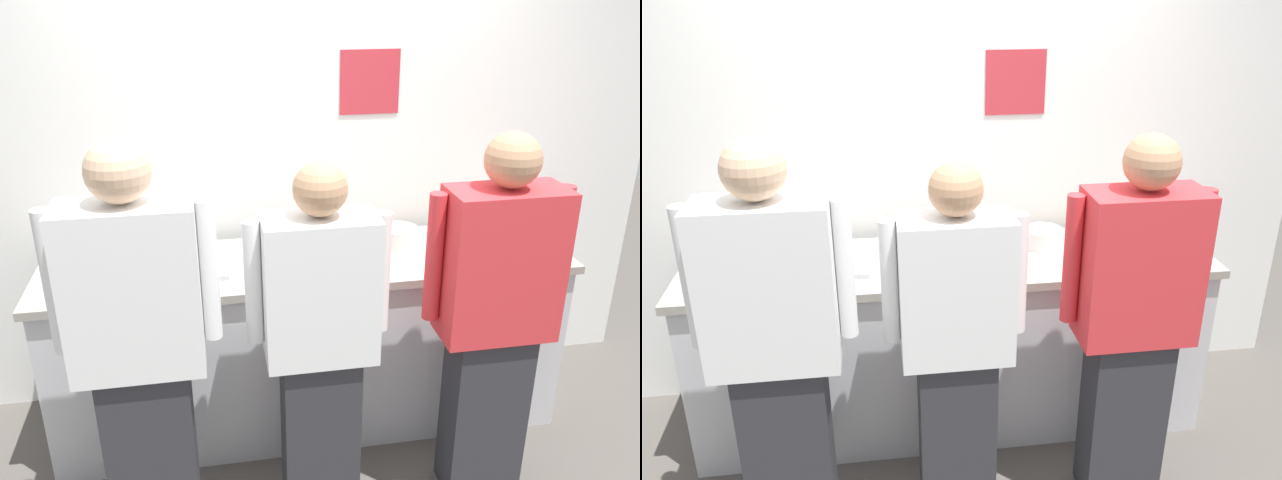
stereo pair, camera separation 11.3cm
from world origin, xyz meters
TOP-DOWN VIEW (x-y plane):
  - ground_plane at (0.00, 0.00)m, footprint 9.00×9.00m
  - wall_back at (0.00, 0.79)m, footprint 4.03×0.11m
  - prep_counter at (0.00, 0.34)m, footprint 2.57×0.64m
  - chef_near_left at (-0.75, -0.31)m, footprint 0.63×0.24m
  - chef_center at (-0.05, -0.25)m, footprint 0.59×0.24m
  - chef_far_right at (0.69, -0.27)m, footprint 0.61×0.24m
  - plate_stack_front at (0.97, 0.42)m, footprint 0.24×0.24m
  - plate_stack_rear at (0.48, 0.43)m, footprint 0.19×0.19m
  - mixing_bowl_steel at (-0.11, 0.42)m, footprint 0.31×0.31m
  - sheet_tray at (-0.58, 0.35)m, footprint 0.43×0.35m
  - squeeze_bottle_primary at (0.20, 0.54)m, footprint 0.05×0.05m
  - squeeze_bottle_secondary at (0.79, 0.51)m, footprint 0.06×0.06m
  - ramekin_red_sauce at (-0.89, 0.38)m, footprint 0.08×0.08m
  - ramekin_orange_sauce at (0.10, 0.21)m, footprint 0.11×0.11m

SIDE VIEW (x-z plane):
  - ground_plane at x=0.00m, z-range 0.00..0.00m
  - prep_counter at x=0.00m, z-range 0.00..0.94m
  - chef_center at x=-0.05m, z-range 0.04..1.64m
  - chef_far_right at x=0.69m, z-range 0.05..1.73m
  - chef_near_left at x=-0.75m, z-range 0.05..1.78m
  - sheet_tray at x=-0.58m, z-range 0.94..0.96m
  - ramekin_orange_sauce at x=0.10m, z-range 0.94..0.98m
  - ramekin_red_sauce at x=-0.89m, z-range 0.94..0.99m
  - plate_stack_rear at x=0.48m, z-range 0.94..1.03m
  - plate_stack_front at x=0.97m, z-range 0.94..1.03m
  - mixing_bowl_steel at x=-0.11m, z-range 0.94..1.07m
  - squeeze_bottle_primary at x=0.20m, z-range 0.93..1.11m
  - squeeze_bottle_secondary at x=0.79m, z-range 0.93..1.15m
  - wall_back at x=0.00m, z-range 0.00..2.87m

